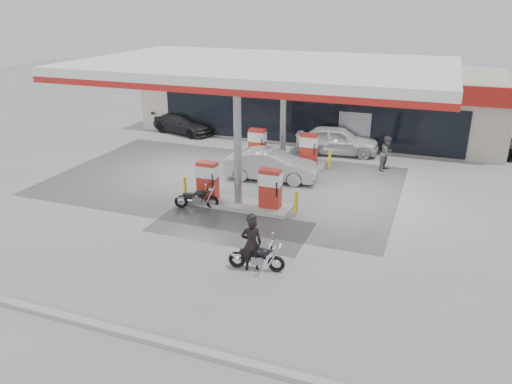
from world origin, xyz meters
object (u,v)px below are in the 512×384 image
at_px(biker_main, 251,244).
at_px(parked_car_left, 183,123).
at_px(parked_car_right, 485,142).
at_px(pump_island_near, 238,190).
at_px(main_motorcycle, 257,258).
at_px(sedan_white, 337,140).
at_px(pump_island_far, 282,151).
at_px(hatchback_silver, 271,165).
at_px(attendant, 387,153).
at_px(parked_motorcycle, 197,199).

height_order(biker_main, parked_car_left, biker_main).
height_order(parked_car_left, parked_car_right, parked_car_right).
bearing_deg(pump_island_near, main_motorcycle, -60.97).
bearing_deg(main_motorcycle, parked_car_left, 117.53).
distance_m(pump_island_near, sedan_white, 9.19).
height_order(pump_island_near, main_motorcycle, pump_island_near).
bearing_deg(pump_island_far, hatchback_silver, -85.19).
xyz_separation_m(hatchback_silver, parked_car_left, (-8.17, 6.40, -0.09)).
height_order(attendant, parked_car_right, attendant).
relative_size(attendant, parked_car_right, 0.38).
relative_size(sedan_white, attendant, 2.59).
xyz_separation_m(pump_island_far, parked_car_right, (10.00, 6.00, -0.06)).
relative_size(pump_island_far, biker_main, 2.82).
distance_m(pump_island_far, parked_car_left, 8.92).
height_order(biker_main, sedan_white, biker_main).
bearing_deg(main_motorcycle, pump_island_far, 95.36).
bearing_deg(pump_island_far, biker_main, -77.40).
bearing_deg(parked_car_right, parked_car_left, 110.80).
height_order(pump_island_far, parked_car_right, pump_island_far).
bearing_deg(pump_island_far, parked_motorcycle, -102.66).
bearing_deg(pump_island_near, parked_motorcycle, -152.80).
height_order(sedan_white, parked_car_left, sedan_white).
bearing_deg(parked_car_left, main_motorcycle, -128.46).
distance_m(biker_main, attendant, 12.00).
bearing_deg(parked_motorcycle, main_motorcycle, -62.55).
distance_m(pump_island_far, parked_motorcycle, 6.96).
xyz_separation_m(pump_island_far, parked_car_left, (-7.97, 4.00, -0.08)).
height_order(pump_island_near, biker_main, biker_main).
height_order(pump_island_far, sedan_white, pump_island_far).
relative_size(pump_island_far, main_motorcycle, 2.77).
bearing_deg(biker_main, sedan_white, -114.74).
xyz_separation_m(parked_motorcycle, attendant, (6.72, 7.78, 0.47)).
bearing_deg(parked_car_left, parked_motorcycle, -133.35).
distance_m(parked_motorcycle, attendant, 10.30).
relative_size(sedan_white, hatchback_silver, 1.05).
bearing_deg(sedan_white, parked_car_right, -77.09).
xyz_separation_m(main_motorcycle, attendant, (2.62, 11.64, 0.46)).
bearing_deg(biker_main, parked_car_right, -139.90).
bearing_deg(main_motorcycle, sedan_white, 83.17).
bearing_deg(main_motorcycle, biker_main, -178.94).
bearing_deg(biker_main, main_motorcycle, 163.95).
xyz_separation_m(pump_island_far, main_motorcycle, (2.57, -10.64, -0.29)).
bearing_deg(sedan_white, pump_island_far, 133.57).
height_order(sedan_white, hatchback_silver, sedan_white).
distance_m(biker_main, hatchback_silver, 8.55).
bearing_deg(parked_motorcycle, parked_car_left, 101.58).
height_order(main_motorcycle, parked_car_right, parked_car_right).
relative_size(hatchback_silver, parked_car_left, 1.01).
bearing_deg(main_motorcycle, parked_car_right, 57.71).
xyz_separation_m(sedan_white, parked_car_right, (7.76, 3.09, -0.13)).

